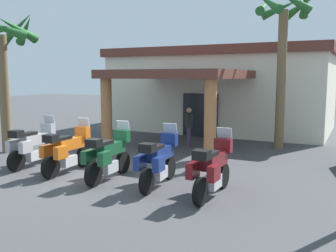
% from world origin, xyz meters
% --- Properties ---
extents(ground_plane, '(80.00, 80.00, 0.00)m').
position_xyz_m(ground_plane, '(0.00, 0.00, 0.00)').
color(ground_plane, '#424244').
extents(motel_building, '(11.76, 11.92, 4.41)m').
position_xyz_m(motel_building, '(0.03, 11.28, 2.24)').
color(motel_building, silver).
rests_on(motel_building, ground_plane).
extents(motorcycle_silver, '(0.73, 2.21, 1.61)m').
position_xyz_m(motorcycle_silver, '(-2.60, -0.11, 0.70)').
color(motorcycle_silver, black).
rests_on(motorcycle_silver, ground_plane).
extents(motorcycle_orange, '(0.72, 2.21, 1.61)m').
position_xyz_m(motorcycle_orange, '(-1.02, -0.26, 0.70)').
color(motorcycle_orange, black).
rests_on(motorcycle_orange, ground_plane).
extents(motorcycle_green, '(0.72, 2.21, 1.61)m').
position_xyz_m(motorcycle_green, '(0.56, -0.35, 0.70)').
color(motorcycle_green, black).
rests_on(motorcycle_green, ground_plane).
extents(motorcycle_blue, '(0.73, 2.21, 1.61)m').
position_xyz_m(motorcycle_blue, '(2.14, -0.30, 0.70)').
color(motorcycle_blue, black).
rests_on(motorcycle_blue, ground_plane).
extents(motorcycle_maroon, '(0.71, 2.21, 1.61)m').
position_xyz_m(motorcycle_maroon, '(3.72, -0.49, 0.70)').
color(motorcycle_maroon, black).
rests_on(motorcycle_maroon, ground_plane).
extents(pedestrian, '(0.32, 0.52, 1.63)m').
position_xyz_m(pedestrian, '(0.52, 5.50, 0.94)').
color(pedestrian, '#3F334C').
rests_on(pedestrian, ground_plane).
extents(palm_tree_near_portico, '(2.44, 2.49, 6.35)m').
position_xyz_m(palm_tree_near_portico, '(4.03, 6.72, 4.61)').
color(palm_tree_near_portico, brown).
rests_on(palm_tree_near_portico, ground_plane).
extents(palm_tree_roadside, '(2.72, 2.71, 5.47)m').
position_xyz_m(palm_tree_roadside, '(-5.27, 1.17, 3.98)').
color(palm_tree_roadside, brown).
rests_on(palm_tree_roadside, ground_plane).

